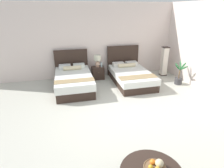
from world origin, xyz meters
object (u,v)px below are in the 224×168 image
Objects in this scene: vase at (101,65)px; floor_lamp_corner at (164,61)px; bed_near_window at (74,80)px; potted_palm at (179,77)px; bed_near_corner at (130,75)px; fruit_bowl at (155,167)px; nightstand at (98,73)px; table_lamp at (97,60)px.

vase is 0.17× the size of floor_lamp_corner.
bed_near_window is 2.52× the size of potted_palm.
bed_near_window is 0.98× the size of bed_near_corner.
nightstand is at bearing 89.08° from fruit_bowl.
bed_near_window is 1.32m from table_lamp.
fruit_bowl is at bearing -92.54° from vase.
nightstand is 1.50× the size of fruit_bowl.
vase is at bearing 146.72° from bed_near_corner.
bed_near_window is 4.55m from fruit_bowl.
nightstand is 0.38m from vase.
bed_near_window is at bearing -179.67° from bed_near_corner.
vase is 0.61× the size of fruit_bowl.
bed_near_window is 3.89m from potted_palm.
bed_near_corner is 1.73m from floor_lamp_corner.
bed_near_window is at bearing -144.03° from table_lamp.
table_lamp is at bearing 89.09° from fruit_bowl.
table_lamp is (1.00, 0.73, 0.48)m from bed_near_window.
floor_lamp_corner reaches higher than vase.
bed_near_corner is at bearing 160.15° from potted_palm.
table_lamp is at bearing 154.95° from potted_palm.
table_lamp is at bearing 147.96° from bed_near_corner.
nightstand is 0.41× the size of floor_lamp_corner.
bed_near_corner is at bearing -32.04° from table_lamp.
potted_palm is at bearing -19.85° from bed_near_corner.
fruit_bowl is 5.68m from floor_lamp_corner.
nightstand is 1.07× the size of table_lamp.
bed_near_corner is 6.62× the size of fruit_bowl.
bed_near_corner is 4.73× the size of table_lamp.
table_lamp reaches higher than potted_palm.
fruit_bowl is at bearing -105.32° from bed_near_corner.
fruit_bowl is at bearing -90.92° from nightstand.
fruit_bowl is 0.39× the size of potted_palm.
vase is (0.14, -0.06, -0.18)m from table_lamp.
nightstand is 0.58× the size of potted_palm.
bed_near_corner reaches higher than nightstand.
nightstand is at bearing 164.53° from vase.
nightstand is at bearing 174.85° from floor_lamp_corner.
fruit_bowl is 0.28× the size of floor_lamp_corner.
vase is (-1.00, 0.65, 0.32)m from bed_near_corner.
vase is 5.12m from fruit_bowl.
table_lamp is at bearing 35.97° from bed_near_window.
potted_palm is (2.84, -1.33, -0.50)m from table_lamp.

